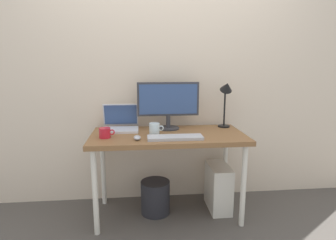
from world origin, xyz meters
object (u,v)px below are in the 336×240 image
object	(u,v)px
desk	(168,142)
monitor	(168,102)
mouse	(137,138)
laptop	(120,123)
keyboard	(175,137)
glass_cup	(155,129)
computer_tower	(218,187)
coffee_mug	(105,133)
wastebasket	(155,197)
desk_lamp	(226,94)

from	to	relation	value
desk	monitor	bearing A→B (deg)	83.61
mouse	desk	bearing A→B (deg)	32.52
laptop	keyboard	xyz separation A→B (m)	(0.45, -0.37, -0.05)
monitor	keyboard	bearing A→B (deg)	-86.88
glass_cup	computer_tower	bearing A→B (deg)	6.35
mouse	glass_cup	xyz separation A→B (m)	(0.15, 0.15, 0.03)
desk	mouse	bearing A→B (deg)	-147.48
mouse	coffee_mug	distance (m)	0.27
laptop	wastebasket	world-z (taller)	laptop
desk	keyboard	distance (m)	0.20
laptop	coffee_mug	xyz separation A→B (m)	(-0.11, -0.28, -0.02)
keyboard	monitor	bearing A→B (deg)	93.12
desk	wastebasket	size ratio (longest dim) A/B	4.35
laptop	computer_tower	distance (m)	1.07
laptop	computer_tower	world-z (taller)	laptop
mouse	computer_tower	world-z (taller)	mouse
desk	desk_lamp	xyz separation A→B (m)	(0.55, 0.18, 0.39)
monitor	laptop	size ratio (longest dim) A/B	1.74
keyboard	glass_cup	bearing A→B (deg)	134.75
keyboard	computer_tower	world-z (taller)	keyboard
laptop	coffee_mug	world-z (taller)	laptop
monitor	wastebasket	bearing A→B (deg)	-130.83
computer_tower	wastebasket	distance (m)	0.59
coffee_mug	wastebasket	world-z (taller)	coffee_mug
desk	laptop	size ratio (longest dim) A/B	4.08
laptop	mouse	distance (m)	0.40
desk_lamp	wastebasket	distance (m)	1.14
keyboard	glass_cup	distance (m)	0.22
desk_lamp	mouse	size ratio (longest dim) A/B	4.96
keyboard	coffee_mug	distance (m)	0.57
wastebasket	glass_cup	bearing A→B (deg)	-95.13
computer_tower	mouse	bearing A→B (deg)	-163.65
glass_cup	wastebasket	distance (m)	0.64
keyboard	computer_tower	distance (m)	0.73
computer_tower	wastebasket	world-z (taller)	computer_tower
desk_lamp	coffee_mug	xyz separation A→B (m)	(-1.07, -0.26, -0.28)
laptop	keyboard	distance (m)	0.59
mouse	wastebasket	world-z (taller)	mouse
desk	wastebasket	xyz separation A→B (m)	(-0.11, 0.03, -0.52)
desk	computer_tower	bearing A→B (deg)	5.91
mouse	computer_tower	size ratio (longest dim) A/B	0.21
keyboard	mouse	bearing A→B (deg)	178.77
monitor	keyboard	world-z (taller)	monitor
monitor	laptop	xyz separation A→B (m)	(-0.43, 0.02, -0.19)
desk_lamp	glass_cup	size ratio (longest dim) A/B	3.63
monitor	coffee_mug	world-z (taller)	monitor
desk_lamp	glass_cup	distance (m)	0.75
monitor	coffee_mug	bearing A→B (deg)	-154.11
coffee_mug	wastebasket	distance (m)	0.76
mouse	wastebasket	xyz separation A→B (m)	(0.15, 0.19, -0.61)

